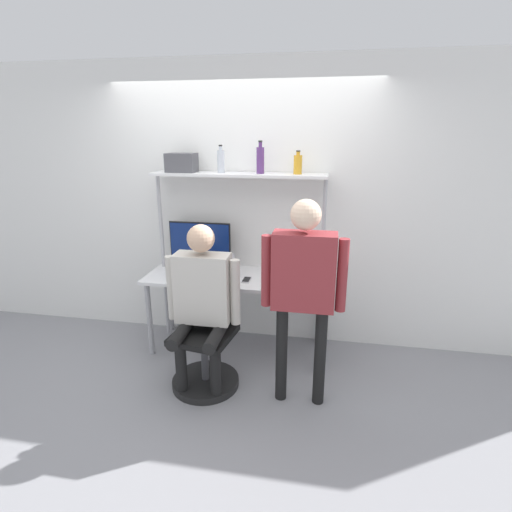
# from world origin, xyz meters

# --- Properties ---
(ground_plane) EXTENTS (12.00, 12.00, 0.00)m
(ground_plane) POSITION_xyz_m (0.00, 0.00, 0.00)
(ground_plane) COLOR gray
(wall_back) EXTENTS (8.00, 0.06, 2.70)m
(wall_back) POSITION_xyz_m (0.00, 0.68, 1.35)
(wall_back) COLOR white
(wall_back) RESTS_ON ground_plane
(desk) EXTENTS (1.69, 0.63, 0.75)m
(desk) POSITION_xyz_m (0.00, 0.33, 0.67)
(desk) COLOR white
(desk) RESTS_ON ground_plane
(shelf_unit) EXTENTS (1.61, 0.30, 1.69)m
(shelf_unit) POSITION_xyz_m (0.00, 0.48, 1.46)
(shelf_unit) COLOR white
(shelf_unit) RESTS_ON ground_plane
(monitor) EXTENTS (0.61, 0.18, 0.46)m
(monitor) POSITION_xyz_m (-0.40, 0.50, 1.01)
(monitor) COLOR black
(monitor) RESTS_ON desk
(laptop) EXTENTS (0.32, 0.22, 0.22)m
(laptop) POSITION_xyz_m (-0.18, 0.26, 0.82)
(laptop) COLOR #BCBCC1
(laptop) RESTS_ON desk
(cell_phone) EXTENTS (0.07, 0.15, 0.01)m
(cell_phone) POSITION_xyz_m (0.12, 0.24, 0.76)
(cell_phone) COLOR silver
(cell_phone) RESTS_ON desk
(office_chair) EXTENTS (0.56, 0.56, 0.95)m
(office_chair) POSITION_xyz_m (-0.12, -0.27, 0.29)
(office_chair) COLOR black
(office_chair) RESTS_ON ground_plane
(person_seated) EXTENTS (0.60, 0.47, 1.38)m
(person_seated) POSITION_xyz_m (-0.13, -0.32, 0.82)
(person_seated) COLOR black
(person_seated) RESTS_ON ground_plane
(person_standing) EXTENTS (0.62, 0.22, 1.61)m
(person_standing) POSITION_xyz_m (0.67, -0.37, 1.03)
(person_standing) COLOR black
(person_standing) RESTS_ON ground_plane
(bottle_clear) EXTENTS (0.07, 0.07, 0.25)m
(bottle_clear) POSITION_xyz_m (-0.16, 0.48, 1.80)
(bottle_clear) COLOR silver
(bottle_clear) RESTS_ON shelf_unit
(bottle_amber) EXTENTS (0.07, 0.07, 0.20)m
(bottle_amber) POSITION_xyz_m (0.53, 0.48, 1.78)
(bottle_amber) COLOR gold
(bottle_amber) RESTS_ON shelf_unit
(bottle_purple) EXTENTS (0.07, 0.07, 0.29)m
(bottle_purple) POSITION_xyz_m (0.20, 0.48, 1.81)
(bottle_purple) COLOR #593372
(bottle_purple) RESTS_ON shelf_unit
(storage_box) EXTENTS (0.27, 0.19, 0.17)m
(storage_box) POSITION_xyz_m (-0.54, 0.48, 1.78)
(storage_box) COLOR #4C4C51
(storage_box) RESTS_ON shelf_unit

